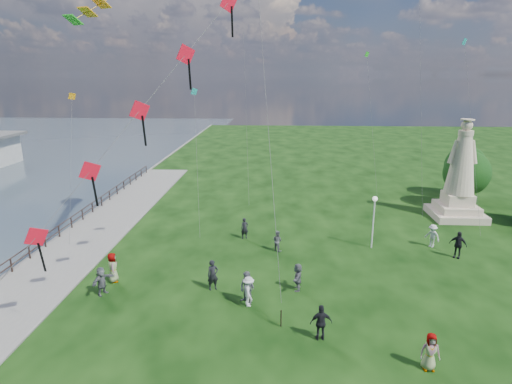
# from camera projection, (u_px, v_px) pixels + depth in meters

# --- Properties ---
(waterfront) EXTENTS (200.00, 200.00, 1.51)m
(waterfront) POSITION_uv_depth(u_px,v_px,m) (38.00, 268.00, 27.70)
(waterfront) COLOR #2D3944
(waterfront) RESTS_ON ground
(statue) EXTENTS (4.18, 4.18, 8.51)m
(statue) POSITION_uv_depth(u_px,v_px,m) (460.00, 182.00, 36.45)
(statue) COLOR #BEA68F
(statue) RESTS_ON ground
(lamppost) EXTENTS (0.36, 0.36, 3.84)m
(lamppost) POSITION_uv_depth(u_px,v_px,m) (374.00, 211.00, 29.99)
(lamppost) COLOR silver
(lamppost) RESTS_ON ground
(tree_row) EXTENTS (8.08, 12.47, 5.42)m
(tree_row) POSITION_uv_depth(u_px,v_px,m) (482.00, 174.00, 39.36)
(tree_row) COLOR #382314
(tree_row) RESTS_ON ground
(person_0) EXTENTS (0.78, 0.67, 1.80)m
(person_0) POSITION_uv_depth(u_px,v_px,m) (213.00, 275.00, 24.53)
(person_0) COLOR black
(person_0) RESTS_ON ground
(person_1) EXTENTS (1.05, 0.92, 1.83)m
(person_1) POSITION_uv_depth(u_px,v_px,m) (247.00, 288.00, 23.04)
(person_1) COLOR #595960
(person_1) RESTS_ON ground
(person_2) EXTENTS (0.85, 1.20, 1.68)m
(person_2) POSITION_uv_depth(u_px,v_px,m) (249.00, 291.00, 22.80)
(person_2) COLOR silver
(person_2) RESTS_ON ground
(person_3) EXTENTS (1.09, 0.65, 1.77)m
(person_3) POSITION_uv_depth(u_px,v_px,m) (321.00, 323.00, 19.84)
(person_3) COLOR black
(person_3) RESTS_ON ground
(person_4) EXTENTS (0.84, 0.53, 1.68)m
(person_4) POSITION_uv_depth(u_px,v_px,m) (430.00, 352.00, 17.84)
(person_4) COLOR #595960
(person_4) RESTS_ON ground
(person_5) EXTENTS (1.25, 1.67, 1.66)m
(person_5) POSITION_uv_depth(u_px,v_px,m) (102.00, 281.00, 23.97)
(person_5) COLOR #595960
(person_5) RESTS_ON ground
(person_6) EXTENTS (0.69, 0.58, 1.61)m
(person_6) POSITION_uv_depth(u_px,v_px,m) (245.00, 228.00, 32.27)
(person_6) COLOR black
(person_6) RESTS_ON ground
(person_7) EXTENTS (0.84, 0.79, 1.48)m
(person_7) POSITION_uv_depth(u_px,v_px,m) (277.00, 241.00, 30.02)
(person_7) COLOR #595960
(person_7) RESTS_ON ground
(person_8) EXTENTS (1.15, 1.19, 1.69)m
(person_8) POSITION_uv_depth(u_px,v_px,m) (432.00, 236.00, 30.67)
(person_8) COLOR silver
(person_8) RESTS_ON ground
(person_9) EXTENTS (1.23, 1.08, 1.88)m
(person_9) POSITION_uv_depth(u_px,v_px,m) (458.00, 245.00, 28.82)
(person_9) COLOR black
(person_9) RESTS_ON ground
(person_10) EXTENTS (0.81, 1.02, 1.83)m
(person_10) POSITION_uv_depth(u_px,v_px,m) (113.00, 267.00, 25.46)
(person_10) COLOR #595960
(person_10) RESTS_ON ground
(person_11) EXTENTS (0.77, 1.55, 1.62)m
(person_11) POSITION_uv_depth(u_px,v_px,m) (298.00, 277.00, 24.50)
(person_11) COLOR #595960
(person_11) RESTS_ON ground
(red_kite_train) EXTENTS (11.55, 9.35, 16.11)m
(red_kite_train) POSITION_uv_depth(u_px,v_px,m) (135.00, 120.00, 20.36)
(red_kite_train) COLOR black
(red_kite_train) RESTS_ON ground
(small_kites) EXTENTS (31.97, 18.31, 22.76)m
(small_kites) POSITION_uv_depth(u_px,v_px,m) (304.00, 63.00, 36.82)
(small_kites) COLOR teal
(small_kites) RESTS_ON ground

